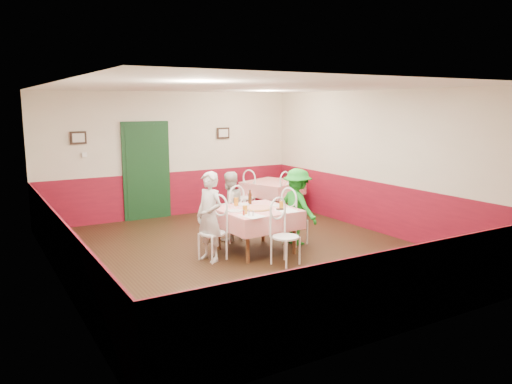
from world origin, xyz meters
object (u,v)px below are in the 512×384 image
pizza (258,208)px  glass_c (236,202)px  main_table (256,230)px  second_table (273,198)px  chair_right (295,220)px  glass_a (245,210)px  chair_second_b (291,200)px  diner_left (210,217)px  beer_bottle (250,198)px  chair_near (286,237)px  chair_left (213,233)px  diner_far (229,206)px  wallet (280,209)px  chair_far (231,217)px  chair_second_a (244,198)px  glass_b (281,205)px  diner_right (297,207)px

pizza → glass_c: size_ratio=3.26×
main_table → second_table: (1.87, 2.42, 0.00)m
chair_right → glass_c: glass_c is taller
glass_a → chair_second_b: bearing=40.8°
diner_left → beer_bottle: bearing=97.4°
chair_near → diner_left: (-0.94, 0.80, 0.28)m
chair_right → beer_bottle: size_ratio=3.81×
main_table → chair_left: size_ratio=1.36×
main_table → second_table: same height
beer_bottle → chair_left: bearing=-155.2°
main_table → diner_far: (-0.05, 0.90, 0.27)m
wallet → chair_second_b: bearing=48.3°
chair_right → wallet: chair_right is taller
second_table → chair_far: bearing=-140.7°
chair_second_a → wallet: 2.85m
main_table → chair_far: bearing=93.0°
chair_far → chair_near: same height
main_table → diner_left: bearing=-177.0°
beer_bottle → diner_far: 0.57m
chair_second_b → pizza: size_ratio=1.91×
glass_c → wallet: glass_c is taller
chair_second_a → glass_b: chair_second_a is taller
glass_a → chair_near: bearing=-54.7°
main_table → glass_a: (-0.37, -0.27, 0.45)m
second_table → chair_far: (-1.92, -1.57, 0.08)m
chair_left → chair_far: 1.20m
second_table → beer_bottle: (-1.76, -2.02, 0.50)m
chair_near → diner_far: diner_far is taller
chair_second_b → glass_b: 2.44m
chair_right → chair_near: (-0.80, -0.89, 0.00)m
main_table → diner_right: bearing=3.0°
chair_near → chair_second_b: same height
chair_near → glass_b: chair_near is taller
main_table → pizza: pizza is taller
second_table → glass_c: 2.92m
second_table → chair_second_a: 0.75m
pizza → wallet: 0.38m
chair_left → chair_far: bearing=121.0°
glass_c → diner_left: (-0.72, -0.44, -0.10)m
pizza → glass_a: bearing=-150.1°
wallet → diner_far: (-0.35, 1.19, -0.12)m
chair_second_a → main_table: bearing=-45.6°
beer_bottle → diner_far: (-0.16, 0.50, -0.23)m
glass_b → main_table: bearing=149.2°
chair_left → wallet: size_ratio=8.18×
chair_second_b → glass_c: glass_c is taller
chair_far → glass_c: glass_c is taller
wallet → glass_a: bearing=175.0°
chair_second_b → wallet: 2.53m
glass_c → diner_left: 0.85m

